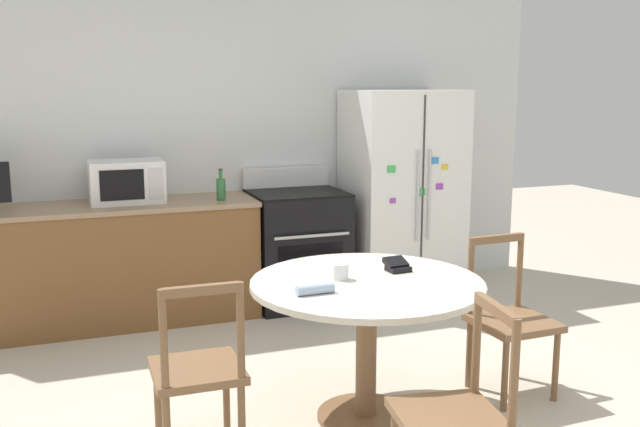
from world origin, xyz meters
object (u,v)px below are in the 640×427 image
oven_range (298,247)px  counter_bottle (221,188)px  microwave (127,182)px  wallet (397,266)px  refrigerator (402,194)px  dining_chair_left (198,372)px  dining_chair_right (510,320)px  candle_glass (340,272)px  dining_chair_near (456,416)px

oven_range → counter_bottle: counter_bottle is taller
microwave → wallet: bearing=-58.1°
refrigerator → oven_range: size_ratio=1.59×
oven_range → dining_chair_left: bearing=-119.5°
dining_chair_right → counter_bottle: bearing=-59.2°
candle_glass → oven_range: bearing=77.9°
wallet → refrigerator: bearing=62.5°
candle_glass → dining_chair_near: bearing=-83.6°
refrigerator → candle_glass: (-1.33, -1.94, -0.06)m
oven_range → microwave: size_ratio=2.04×
wallet → dining_chair_left: bearing=-169.0°
dining_chair_near → wallet: size_ratio=6.67×
counter_bottle → wallet: size_ratio=1.77×
refrigerator → oven_range: (-0.91, 0.04, -0.39)m
refrigerator → counter_bottle: size_ratio=7.17×
counter_bottle → dining_chair_left: bearing=-105.8°
candle_glass → wallet: (0.35, 0.05, -0.01)m
counter_bottle → candle_glass: 1.91m
microwave → dining_chair_near: bearing=-71.8°
refrigerator → microwave: refrigerator is taller
oven_range → dining_chair_left: (-1.22, -2.15, -0.03)m
dining_chair_near → candle_glass: 1.06m
dining_chair_near → wallet: (0.24, 1.04, 0.36)m
refrigerator → wallet: (-0.98, -1.88, -0.07)m
dining_chair_right → dining_chair_near: 1.31m
refrigerator → dining_chair_right: size_ratio=1.90×
microwave → candle_glass: microwave is taller
wallet → counter_bottle: bearing=107.1°
dining_chair_right → candle_glass: bearing=-4.9°
counter_bottle → wallet: 1.93m
refrigerator → microwave: bearing=177.5°
dining_chair_left → wallet: bearing=11.9°
counter_bottle → dining_chair_near: size_ratio=0.26×
refrigerator → dining_chair_near: size_ratio=1.90×
oven_range → microwave: bearing=177.6°
microwave → counter_bottle: microwave is taller
microwave → dining_chair_right: microwave is taller
dining_chair_left → dining_chair_right: (1.82, 0.11, 0.00)m
counter_bottle → dining_chair_right: size_ratio=0.26×
microwave → dining_chair_left: microwave is taller
dining_chair_right → wallet: dining_chair_right is taller
dining_chair_right → candle_glass: 1.09m
refrigerator → oven_range: 0.99m
dining_chair_near → dining_chair_right: bearing=-36.3°
microwave → wallet: (1.23, -1.98, -0.26)m
refrigerator → dining_chair_left: 3.02m
oven_range → dining_chair_left: oven_range is taller
counter_bottle → microwave: bearing=167.6°
counter_bottle → candle_glass: size_ratio=2.76×
candle_glass → dining_chair_right: bearing=-3.2°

